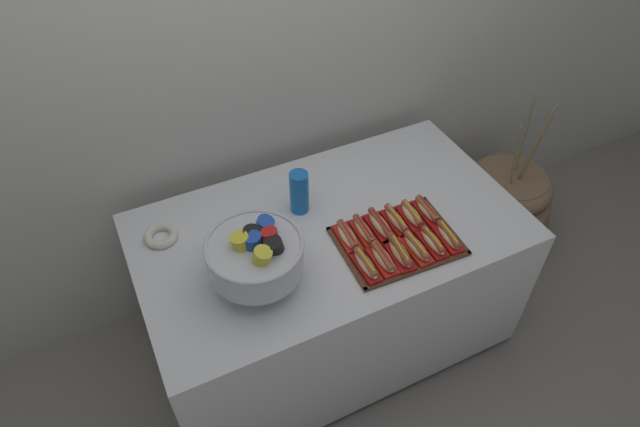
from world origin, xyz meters
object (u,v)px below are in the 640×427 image
at_px(hot_dog_4, 432,242).
at_px(hot_dog_10, 412,215).
at_px(serving_tray, 397,241).
at_px(hot_dog_3, 416,248).
at_px(hot_dog_1, 383,259).
at_px(punch_bowl, 256,255).
at_px(donut, 161,236).
at_px(hot_dog_5, 448,237).
at_px(hot_dog_9, 396,220).
at_px(hot_dog_8, 380,225).
at_px(floor_vase, 502,208).
at_px(hot_dog_7, 364,231).
at_px(cup_stack, 299,192).
at_px(hot_dog_11, 427,211).
at_px(hot_dog_0, 366,265).
at_px(hot_dog_2, 400,253).
at_px(buffet_table, 329,281).
at_px(hot_dog_6, 347,236).

relative_size(hot_dog_4, hot_dog_10, 1.02).
bearing_deg(serving_tray, hot_dog_3, -68.18).
xyz_separation_m(hot_dog_1, hot_dog_10, (0.23, 0.15, -0.00)).
height_order(serving_tray, punch_bowl, punch_bowl).
bearing_deg(donut, hot_dog_3, -30.36).
xyz_separation_m(hot_dog_5, hot_dog_9, (-0.14, 0.17, 0.00)).
xyz_separation_m(hot_dog_4, hot_dog_9, (-0.07, 0.17, 0.00)).
bearing_deg(hot_dog_8, hot_dog_10, -2.62).
bearing_deg(hot_dog_1, floor_vase, 22.05).
bearing_deg(hot_dog_8, serving_tray, -68.18).
relative_size(hot_dog_1, hot_dog_7, 0.96).
distance_m(floor_vase, hot_dog_3, 1.24).
relative_size(hot_dog_7, cup_stack, 0.87).
bearing_deg(hot_dog_5, hot_dog_8, 141.12).
height_order(floor_vase, hot_dog_11, floor_vase).
relative_size(hot_dog_1, hot_dog_4, 1.00).
distance_m(hot_dog_4, cup_stack, 0.59).
xyz_separation_m(hot_dog_0, donut, (-0.67, 0.52, -0.02)).
xyz_separation_m(hot_dog_2, cup_stack, (-0.24, 0.43, 0.06)).
bearing_deg(punch_bowl, donut, 126.39).
xyz_separation_m(hot_dog_1, hot_dog_4, (0.22, -0.01, -0.00)).
xyz_separation_m(hot_dog_1, hot_dog_2, (0.07, -0.00, 0.00)).
relative_size(buffet_table, hot_dog_7, 9.37).
relative_size(serving_tray, hot_dog_3, 2.84).
relative_size(hot_dog_6, cup_stack, 0.87).
relative_size(hot_dog_1, donut, 1.20).
relative_size(hot_dog_0, hot_dog_1, 1.04).
xyz_separation_m(hot_dog_1, hot_dog_8, (0.08, 0.16, -0.00)).
distance_m(hot_dog_6, punch_bowl, 0.42).
bearing_deg(floor_vase, cup_stack, -178.67).
bearing_deg(hot_dog_0, hot_dog_1, -2.62).
xyz_separation_m(hot_dog_6, donut, (-0.68, 0.35, -0.02)).
height_order(hot_dog_8, punch_bowl, punch_bowl).
distance_m(buffet_table, hot_dog_9, 0.49).
bearing_deg(floor_vase, hot_dog_4, -152.68).
distance_m(hot_dog_4, hot_dog_6, 0.34).
distance_m(hot_dog_6, hot_dog_7, 0.08).
xyz_separation_m(hot_dog_9, punch_bowl, (-0.62, -0.02, 0.12)).
bearing_deg(serving_tray, hot_dog_5, -26.37).
bearing_deg(hot_dog_11, hot_dog_1, -153.81).
relative_size(hot_dog_6, hot_dog_10, 1.05).
bearing_deg(hot_dog_10, serving_tray, -146.37).
distance_m(hot_dog_0, hot_dog_10, 0.34).
xyz_separation_m(hot_dog_0, cup_stack, (-0.09, 0.43, 0.07)).
bearing_deg(hot_dog_4, hot_dog_11, 62.93).
bearing_deg(hot_dog_11, hot_dog_10, 177.38).
relative_size(floor_vase, donut, 7.02).
bearing_deg(hot_dog_10, hot_dog_2, -134.90).
relative_size(hot_dog_10, cup_stack, 0.83).
xyz_separation_m(hot_dog_3, cup_stack, (-0.31, 0.44, 0.07)).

